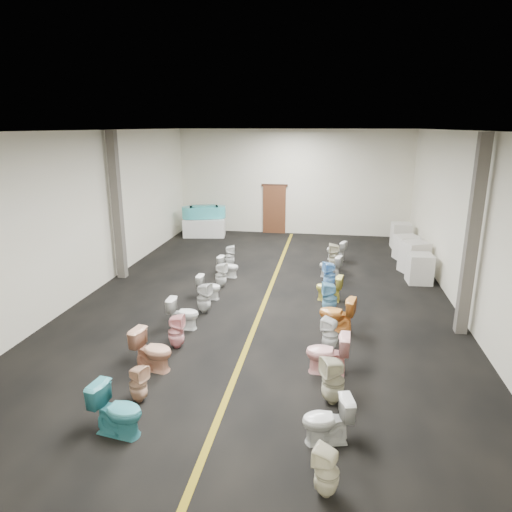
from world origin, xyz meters
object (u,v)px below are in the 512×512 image
object	(u,v)px
toilet_left_4	(183,313)
toilet_right_0	(327,472)
toilet_left_3	(176,331)
toilet_right_8	(329,275)
display_table	(204,227)
toilet_right_11	(336,250)
toilet_right_3	(327,353)
toilet_right_10	(335,256)
toilet_left_1	(138,384)
toilet_left_2	(152,350)
appliance_crate_c	(407,248)
toilet_left_7	(221,275)
toilet_right_5	(337,314)
toilet_right_6	(330,298)
toilet_right_1	(327,420)
toilet_right_9	(330,266)
toilet_left_5	(204,298)
bathtub	(204,212)
appliance_crate_b	(414,257)
toilet_left_8	(228,267)
appliance_crate_a	(420,269)
toilet_right_2	(333,381)
toilet_left_6	(209,287)
toilet_right_4	(330,334)
toilet_left_9	(230,256)
appliance_crate_d	(401,236)
toilet_right_7	(329,288)
toilet_left_0	(117,410)

from	to	relation	value
toilet_left_4	toilet_right_0	size ratio (longest dim) A/B	1.04
toilet_left_3	toilet_right_8	bearing A→B (deg)	-40.03
display_table	toilet_right_11	size ratio (longest dim) A/B	2.48
toilet_right_3	toilet_right_10	size ratio (longest dim) A/B	0.97
toilet_left_1	toilet_left_2	size ratio (longest dim) A/B	0.82
appliance_crate_c	toilet_left_7	xyz separation A→B (m)	(-5.85, -3.92, -0.06)
toilet_right_5	toilet_right_6	size ratio (longest dim) A/B	1.01
toilet_right_1	toilet_right_9	bearing A→B (deg)	166.21
toilet_right_6	toilet_left_5	bearing A→B (deg)	-90.65
bathtub	toilet_left_5	bearing A→B (deg)	-93.32
appliance_crate_b	toilet_right_10	size ratio (longest dim) A/B	1.19
toilet_right_6	toilet_left_8	bearing A→B (deg)	-136.31
toilet_left_4	toilet_right_1	distance (m)	4.91
toilet_right_1	toilet_right_6	xyz separation A→B (m)	(-0.01, 4.98, 0.04)
toilet_left_4	appliance_crate_b	bearing A→B (deg)	-48.75
toilet_left_5	appliance_crate_a	bearing A→B (deg)	-46.93
toilet_right_2	toilet_left_2	bearing A→B (deg)	-124.34
toilet_left_6	toilet_right_8	size ratio (longest dim) A/B	0.85
toilet_left_6	toilet_right_4	distance (m)	4.18
toilet_left_1	toilet_left_9	bearing A→B (deg)	20.42
toilet_left_8	toilet_right_3	size ratio (longest dim) A/B	0.80
appliance_crate_d	toilet_right_7	distance (m)	6.71
bathtub	toilet_left_7	bearing A→B (deg)	-89.02
toilet_left_1	toilet_left_4	distance (m)	3.00
display_table	toilet_right_5	size ratio (longest dim) A/B	2.10
toilet_right_2	toilet_left_0	bearing A→B (deg)	-92.18
toilet_right_4	toilet_right_7	xyz separation A→B (m)	(-0.06, 2.92, -0.01)
toilet_left_3	toilet_right_7	distance (m)	4.62
bathtub	toilet_left_4	size ratio (longest dim) A/B	2.42
toilet_right_10	toilet_right_7	bearing A→B (deg)	-5.18
toilet_left_6	toilet_right_6	xyz separation A→B (m)	(3.29, -0.53, 0.08)
display_table	appliance_crate_c	bearing A→B (deg)	-15.79
appliance_crate_c	toilet_left_4	bearing A→B (deg)	-131.37
toilet_left_5	toilet_right_3	size ratio (longest dim) A/B	0.93
appliance_crate_c	toilet_right_11	size ratio (longest dim) A/B	1.22
toilet_right_5	toilet_right_9	bearing A→B (deg)	-165.18
toilet_left_1	toilet_left_2	distance (m)	1.09
toilet_left_1	toilet_right_0	xyz separation A→B (m)	(3.23, -1.59, 0.02)
toilet_right_9	toilet_right_3	bearing A→B (deg)	18.64
toilet_left_8	toilet_left_9	world-z (taller)	toilet_left_9
toilet_right_10	toilet_left_0	bearing A→B (deg)	-22.01
toilet_right_0	toilet_right_3	distance (m)	3.08
toilet_right_11	toilet_right_6	bearing A→B (deg)	19.23
toilet_left_4	toilet_left_6	world-z (taller)	toilet_left_4
toilet_right_10	toilet_left_6	bearing A→B (deg)	-47.81
toilet_right_6	toilet_left_0	bearing A→B (deg)	-39.39
toilet_left_6	toilet_right_7	xyz separation A→B (m)	(3.27, 0.39, 0.03)
appliance_crate_c	toilet_right_10	xyz separation A→B (m)	(-2.54, -1.54, 0.00)
toilet_left_2	toilet_right_1	xyz separation A→B (m)	(3.39, -1.62, -0.03)
toilet_right_5	toilet_right_8	size ratio (longest dim) A/B	1.06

